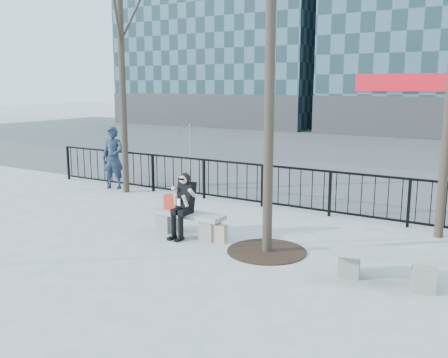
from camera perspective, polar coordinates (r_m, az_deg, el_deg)
The scene contains 12 objects.
ground at distance 10.54m, azimuth -4.16°, elevation -6.37°, with size 120.00×120.00×0.00m, color gray.
street_surface at distance 24.10m, azimuth 17.15°, elevation 2.92°, with size 60.00×23.00×0.01m, color #474747.
railing at distance 12.88m, azimuth 3.61°, elevation -0.65°, with size 14.00×0.06×1.10m.
tree_left at distance 14.66m, azimuth -11.79°, elevation 17.46°, with size 2.80×2.80×6.50m.
tree_grate at distance 9.52m, azimuth 4.91°, elevation -8.21°, with size 1.50×1.50×0.02m, color black.
bench_main at distance 10.45m, azimuth -4.18°, elevation -4.79°, with size 1.65×0.46×0.49m.
bench_second at distance 8.40m, azimuth 17.97°, elevation -9.13°, with size 1.74×0.48×0.52m.
seated_woman at distance 10.24m, azimuth -4.73°, elevation -3.00°, with size 0.50×0.64×1.34m.
handbag at distance 10.61m, azimuth -5.86°, elevation -2.67°, with size 0.37×0.18×0.31m, color red.
shopping_bag at distance 10.00m, azimuth -0.73°, elevation -6.19°, with size 0.39×0.14×0.37m, color tan.
standing_man at distance 15.30m, azimuth -12.54°, elevation 2.38°, with size 0.68×0.45×1.87m, color black.
vendor_umbrella at distance 17.89m, azimuth -4.00°, elevation 3.60°, with size 1.90×1.94×1.75m, color yellow.
Camera 1 is at (5.91, -8.16, 3.10)m, focal length 40.00 mm.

